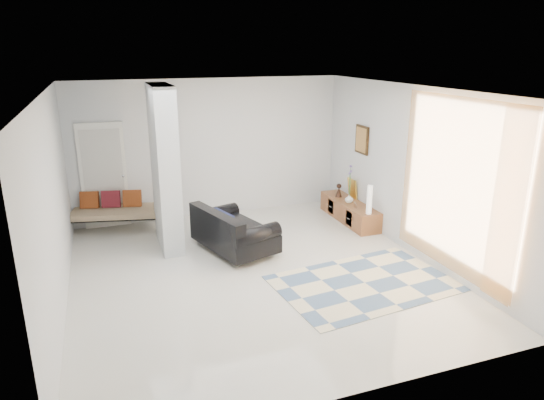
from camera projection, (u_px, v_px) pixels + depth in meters
name	position (u px, v px, depth m)	size (l,w,h in m)	color
floor	(256.00, 272.00, 7.59)	(6.00, 6.00, 0.00)	beige
ceiling	(254.00, 90.00, 6.75)	(6.00, 6.00, 0.00)	white
wall_back	(210.00, 149.00, 9.86)	(6.00, 6.00, 0.00)	silver
wall_front	(354.00, 270.00, 4.47)	(6.00, 6.00, 0.00)	silver
wall_left	(54.00, 206.00, 6.28)	(6.00, 6.00, 0.00)	silver
wall_right	(413.00, 171.00, 8.05)	(6.00, 6.00, 0.00)	silver
partition_column	(165.00, 168.00, 8.25)	(0.35, 1.20, 2.80)	silver
hallway_door	(104.00, 176.00, 9.26)	(0.85, 0.06, 2.04)	white
curtain	(456.00, 187.00, 6.98)	(2.55, 2.55, 0.00)	#F7A241
wall_art	(362.00, 140.00, 9.44)	(0.04, 0.45, 0.55)	#37220F
media_console	(349.00, 211.00, 9.81)	(0.45, 1.77, 0.80)	brown
loveseat	(231.00, 232.00, 8.28)	(1.32, 1.74, 0.76)	silver
daybed	(117.00, 210.00, 9.21)	(1.83, 1.08, 0.77)	black
area_rug	(365.00, 283.00, 7.23)	(2.60, 1.73, 0.01)	beige
cylinder_lamp	(369.00, 200.00, 8.98)	(0.10, 0.10, 0.54)	silver
bronze_figurine	(339.00, 190.00, 10.05)	(0.14, 0.14, 0.27)	black
vase	(349.00, 199.00, 9.66)	(0.17, 0.17, 0.17)	white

